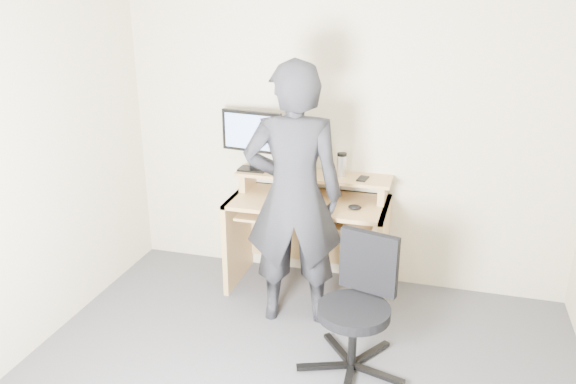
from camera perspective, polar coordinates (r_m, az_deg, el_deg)
The scene contains 12 objects.
back_wall at distance 4.35m, azimuth 5.70°, elevation 6.45°, with size 3.50×0.02×2.50m, color #BEB197.
desk at distance 4.40m, azimuth 2.30°, elevation -2.94°, with size 1.20×0.60×0.91m.
monitor at distance 4.36m, azimuth -3.71°, elevation 5.77°, with size 0.50×0.14×0.47m.
external_drive at distance 4.37m, azimuth 0.65°, elevation 3.36°, with size 0.07×0.13×0.20m, color black.
travel_mug at distance 4.28m, azimuth 5.47°, elevation 2.65°, with size 0.07×0.07×0.16m, color silver.
smartphone at distance 4.25m, azimuth 7.60°, elevation 1.35°, with size 0.07×0.13×0.01m, color black.
charger at distance 4.29m, azimuth -0.28°, elevation 1.87°, with size 0.04×0.04×0.04m, color black.
headphones at distance 4.47m, azimuth -0.72°, elevation 2.52°, with size 0.16×0.16×0.02m, color silver.
keyboard at distance 4.20m, azimuth 2.08°, elevation -2.35°, with size 0.46×0.18×0.03m, color black.
mouse at distance 4.09m, azimuth 6.80°, elevation -1.54°, with size 0.10×0.06×0.04m, color black.
office_chair at distance 3.52m, azimuth 7.20°, elevation -10.87°, with size 0.67×0.65×0.85m.
person at distance 3.81m, azimuth 0.58°, elevation -0.48°, with size 0.68×0.44×1.86m, color black.
Camera 1 is at (0.72, -2.42, 2.26)m, focal length 35.00 mm.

